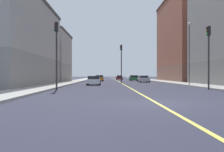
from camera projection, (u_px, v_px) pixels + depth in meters
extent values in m
plane|color=#282938|center=(157.00, 103.00, 12.55)|extent=(400.00, 400.00, 0.00)
cube|color=#9E9B93|center=(155.00, 80.00, 61.72)|extent=(3.29, 168.00, 0.15)
cube|color=#9E9B93|center=(79.00, 80.00, 61.35)|extent=(3.29, 168.00, 0.15)
cube|color=#E5D14C|center=(117.00, 81.00, 61.54)|extent=(0.16, 154.00, 0.01)
cube|color=brown|center=(185.00, 74.00, 56.89)|extent=(8.14, 23.02, 3.43)
cube|color=#93513D|center=(185.00, 32.00, 56.85)|extent=(8.14, 23.02, 14.91)
cube|color=gray|center=(13.00, 71.00, 33.72)|extent=(8.14, 23.39, 3.86)
cube|color=#9E9993|center=(13.00, 29.00, 33.70)|extent=(8.14, 23.39, 7.28)
cube|color=#474442|center=(13.00, 0.00, 33.68)|extent=(8.44, 23.69, 0.40)
cube|color=gray|center=(48.00, 73.00, 54.07)|extent=(8.14, 14.25, 3.68)
cube|color=#9E9993|center=(48.00, 49.00, 54.05)|extent=(8.14, 14.25, 6.36)
cube|color=#474442|center=(48.00, 33.00, 54.04)|extent=(8.44, 14.55, 0.40)
cylinder|color=#2D2D2D|center=(209.00, 63.00, 24.21)|extent=(0.16, 0.16, 5.14)
cube|color=black|center=(209.00, 31.00, 24.20)|extent=(0.28, 0.32, 0.90)
sphere|color=#320404|center=(207.00, 28.00, 24.20)|extent=(0.20, 0.20, 0.20)
sphere|color=#352204|center=(207.00, 31.00, 24.20)|extent=(0.20, 0.20, 0.20)
sphere|color=green|center=(207.00, 34.00, 24.20)|extent=(0.20, 0.20, 0.20)
cylinder|color=#2D2D2D|center=(57.00, 61.00, 23.92)|extent=(0.16, 0.16, 5.46)
cube|color=black|center=(57.00, 27.00, 23.91)|extent=(0.28, 0.32, 0.90)
sphere|color=red|center=(55.00, 24.00, 23.91)|extent=(0.20, 0.20, 0.20)
sphere|color=#352204|center=(55.00, 27.00, 23.91)|extent=(0.20, 0.20, 0.20)
sphere|color=black|center=(55.00, 30.00, 23.91)|extent=(0.20, 0.20, 0.20)
cylinder|color=#2D2D2D|center=(121.00, 67.00, 42.94)|extent=(0.16, 0.16, 5.57)
cube|color=black|center=(121.00, 48.00, 42.92)|extent=(0.28, 0.32, 0.90)
sphere|color=#320404|center=(120.00, 46.00, 42.92)|extent=(0.20, 0.20, 0.20)
sphere|color=#352204|center=(120.00, 48.00, 42.92)|extent=(0.20, 0.20, 0.20)
sphere|color=green|center=(120.00, 49.00, 42.92)|extent=(0.20, 0.20, 0.20)
cylinder|color=#4C4C51|center=(189.00, 55.00, 33.01)|extent=(0.14, 0.14, 7.77)
sphere|color=#EAEACC|center=(189.00, 24.00, 32.99)|extent=(0.36, 0.36, 0.36)
cube|color=white|center=(94.00, 81.00, 35.64)|extent=(1.81, 4.04, 0.60)
cube|color=black|center=(94.00, 78.00, 35.58)|extent=(1.59, 1.72, 0.43)
cylinder|color=black|center=(89.00, 82.00, 36.88)|extent=(0.22, 0.64, 0.64)
cylinder|color=black|center=(100.00, 82.00, 36.92)|extent=(0.22, 0.64, 0.64)
cylinder|color=black|center=(87.00, 83.00, 34.38)|extent=(0.22, 0.64, 0.64)
cylinder|color=black|center=(99.00, 83.00, 34.41)|extent=(0.22, 0.64, 0.64)
cube|color=silver|center=(144.00, 79.00, 48.98)|extent=(1.89, 4.44, 0.63)
cube|color=black|center=(143.00, 77.00, 49.08)|extent=(1.61, 2.00, 0.42)
cylinder|color=black|center=(138.00, 80.00, 50.31)|extent=(0.24, 0.65, 0.64)
cylinder|color=black|center=(146.00, 80.00, 50.38)|extent=(0.24, 0.65, 0.64)
cylinder|color=black|center=(141.00, 81.00, 47.58)|extent=(0.24, 0.65, 0.64)
cylinder|color=black|center=(149.00, 81.00, 47.66)|extent=(0.24, 0.65, 0.64)
cube|color=orange|center=(99.00, 79.00, 57.89)|extent=(1.90, 4.58, 0.65)
cube|color=black|center=(99.00, 76.00, 57.79)|extent=(1.64, 2.36, 0.49)
cylinder|color=black|center=(96.00, 80.00, 59.26)|extent=(0.23, 0.64, 0.64)
cylinder|color=black|center=(103.00, 80.00, 59.33)|extent=(0.23, 0.64, 0.64)
cylinder|color=black|center=(96.00, 80.00, 56.45)|extent=(0.23, 0.64, 0.64)
cylinder|color=black|center=(103.00, 80.00, 56.52)|extent=(0.23, 0.64, 0.64)
cube|color=#23389E|center=(99.00, 78.00, 65.06)|extent=(1.84, 4.39, 0.63)
cube|color=black|center=(99.00, 76.00, 64.95)|extent=(1.60, 2.20, 0.44)
cylinder|color=black|center=(96.00, 79.00, 66.38)|extent=(0.23, 0.64, 0.64)
cylinder|color=black|center=(102.00, 79.00, 66.44)|extent=(0.23, 0.64, 0.64)
cylinder|color=black|center=(96.00, 79.00, 63.68)|extent=(0.23, 0.64, 0.64)
cylinder|color=black|center=(102.00, 79.00, 63.73)|extent=(0.23, 0.64, 0.64)
cube|color=maroon|center=(119.00, 78.00, 71.44)|extent=(1.87, 4.27, 0.55)
cube|color=black|center=(119.00, 76.00, 71.43)|extent=(1.58, 1.87, 0.50)
cylinder|color=black|center=(117.00, 79.00, 72.76)|extent=(0.24, 0.65, 0.64)
cylinder|color=black|center=(122.00, 79.00, 72.73)|extent=(0.24, 0.65, 0.64)
cylinder|color=black|center=(117.00, 79.00, 70.14)|extent=(0.24, 0.65, 0.64)
cylinder|color=black|center=(122.00, 79.00, 70.12)|extent=(0.24, 0.65, 0.64)
cube|color=#1E6B38|center=(134.00, 79.00, 60.80)|extent=(2.03, 4.61, 0.65)
cube|color=black|center=(134.00, 76.00, 60.99)|extent=(1.74, 2.41, 0.45)
cylinder|color=black|center=(130.00, 79.00, 62.17)|extent=(0.24, 0.65, 0.64)
cylinder|color=black|center=(137.00, 79.00, 62.26)|extent=(0.24, 0.65, 0.64)
cylinder|color=black|center=(131.00, 80.00, 59.35)|extent=(0.24, 0.65, 0.64)
cylinder|color=black|center=(139.00, 80.00, 59.44)|extent=(0.24, 0.65, 0.64)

